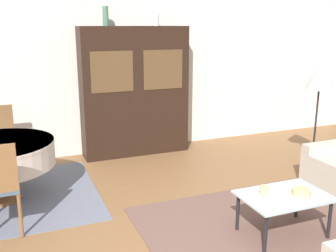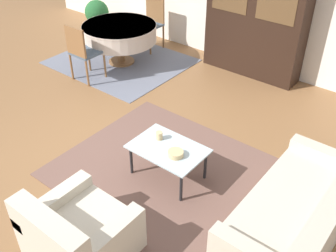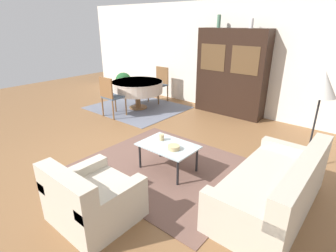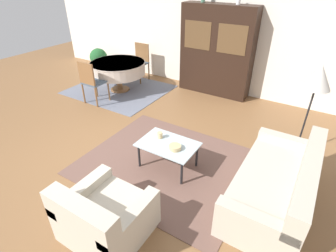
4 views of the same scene
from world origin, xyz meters
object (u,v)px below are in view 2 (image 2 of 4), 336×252
armchair (78,234)px  display_cabinet (256,16)px  dining_chair_near (82,50)px  cup (159,136)px  coffee_table (168,151)px  bowl (176,154)px  dining_table (120,33)px  potted_plant (97,13)px  dining_chair_far (152,20)px  couch (299,215)px

armchair → display_cabinet: bearing=97.8°
dining_chair_near → cup: size_ratio=9.85×
armchair → coffee_table: armchair is taller
cup → bowl: 0.38m
armchair → display_cabinet: display_cabinet is taller
dining_table → cup: size_ratio=13.56×
display_cabinet → potted_plant: size_ratio=3.08×
coffee_table → dining_chair_near: dining_chair_near is taller
cup → potted_plant: size_ratio=0.15×
armchair → bowl: bearing=84.9°
coffee_table → cup: bearing=159.5°
dining_chair_far → cup: (2.48, -2.76, -0.08)m
coffee_table → cup: (-0.19, 0.07, 0.10)m
display_cabinet → couch: bearing=-53.8°
display_cabinet → dining_chair_near: display_cabinet is taller
armchair → dining_table: (-2.71, 3.37, 0.30)m
couch → coffee_table: 1.60m
display_cabinet → dining_chair_near: (-2.08, -2.07, -0.46)m
couch → cup: couch is taller
armchair → coffee_table: size_ratio=1.03×
coffee_table → potted_plant: potted_plant is taller
dining_chair_near → potted_plant: 2.35m
potted_plant → bowl: bearing=-33.2°
potted_plant → coffee_table: bearing=-33.6°
display_cabinet → bowl: (0.75, -3.17, -0.57)m
dining_chair_near → dining_table: bearing=90.0°
armchair → dining_chair_far: (-2.71, 4.27, 0.29)m
coffee_table → dining_chair_far: dining_chair_far is taller
armchair → display_cabinet: size_ratio=0.44×
dining_chair_near → potted_plant: bearing=131.4°
display_cabinet → bowl: 3.31m
couch → coffee_table: couch is taller
dining_chair_near → bowl: size_ratio=5.42×
display_cabinet → dining_chair_far: display_cabinet is taller
bowl → display_cabinet: bearing=103.2°
bowl → potted_plant: bearing=146.8°
couch → dining_chair_near: (-4.27, 0.92, 0.29)m
dining_table → potted_plant: size_ratio=2.01×
coffee_table → potted_plant: 5.07m
cup → armchair: bearing=-81.3°
display_cabinet → cup: display_cabinet is taller
display_cabinet → dining_chair_far: (-2.08, -0.28, -0.46)m
dining_table → bowl: bearing=-35.3°
coffee_table → potted_plant: size_ratio=1.31×
coffee_table → dining_chair_far: 3.90m
dining_table → couch: bearing=-23.0°
dining_chair_far → cup: size_ratio=9.85×
dining_chair_far → bowl: dining_chair_far is taller
armchair → potted_plant: (-4.26, 4.24, 0.10)m
cup → bowl: size_ratio=0.55×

